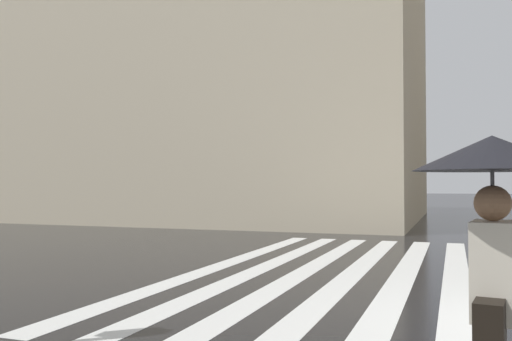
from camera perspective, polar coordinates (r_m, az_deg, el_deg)
name	(u,v)px	position (r m, az deg, el deg)	size (l,w,h in m)	color
zebra_crossing	(380,272)	(11.86, 12.83, -10.32)	(13.00, 7.50, 0.01)	silver
haussmann_block_mid	(226,29)	(32.48, -3.11, 14.59)	(17.17, 21.15, 22.10)	beige
pedestrian_far_down_pavement	(493,204)	(3.64, 23.49, -3.23)	(0.97, 0.97, 1.99)	beige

